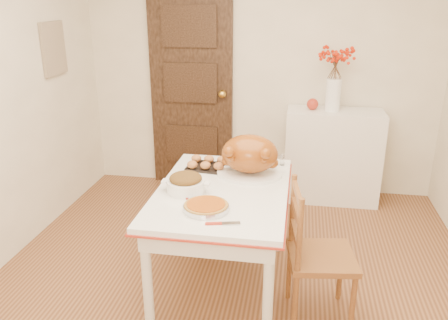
% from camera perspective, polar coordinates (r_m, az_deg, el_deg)
% --- Properties ---
extents(floor, '(3.50, 4.00, 0.00)m').
position_cam_1_polar(floor, '(3.21, 0.50, -17.19)').
color(floor, '#593019').
rests_on(floor, ground).
extents(wall_back, '(3.50, 0.00, 2.50)m').
position_cam_1_polar(wall_back, '(4.59, 4.60, 11.39)').
color(wall_back, '#EEE3C7').
rests_on(wall_back, ground).
extents(door_back, '(0.85, 0.06, 2.06)m').
position_cam_1_polar(door_back, '(4.71, -4.12, 8.91)').
color(door_back, black).
rests_on(door_back, ground).
extents(photo_board, '(0.03, 0.35, 0.45)m').
position_cam_1_polar(photo_board, '(4.31, -20.63, 12.99)').
color(photo_board, tan).
rests_on(photo_board, ground).
extents(sideboard, '(0.91, 0.40, 0.91)m').
position_cam_1_polar(sideboard, '(4.56, 13.44, 0.50)').
color(sideboard, white).
rests_on(sideboard, floor).
extents(kitchen_table, '(0.86, 1.26, 0.75)m').
position_cam_1_polar(kitchen_table, '(3.13, -0.16, -9.91)').
color(kitchen_table, white).
rests_on(kitchen_table, floor).
extents(chair_oak, '(0.45, 0.45, 0.90)m').
position_cam_1_polar(chair_oak, '(2.89, 12.20, -11.46)').
color(chair_oak, brown).
rests_on(chair_oak, floor).
extents(berry_vase, '(0.32, 0.32, 0.63)m').
position_cam_1_polar(berry_vase, '(4.37, 13.74, 10.06)').
color(berry_vase, white).
rests_on(berry_vase, sideboard).
extents(apple, '(0.11, 0.11, 0.11)m').
position_cam_1_polar(apple, '(4.41, 11.07, 6.91)').
color(apple, '#A12818').
rests_on(apple, sideboard).
extents(turkey_platter, '(0.54, 0.48, 0.29)m').
position_cam_1_polar(turkey_platter, '(3.12, 3.26, 0.51)').
color(turkey_platter, brown).
rests_on(turkey_platter, kitchen_table).
extents(pumpkin_pie, '(0.34, 0.34, 0.06)m').
position_cam_1_polar(pumpkin_pie, '(2.66, -2.27, -5.78)').
color(pumpkin_pie, '#9D470E').
rests_on(pumpkin_pie, kitchen_table).
extents(stuffing_dish, '(0.33, 0.26, 0.12)m').
position_cam_1_polar(stuffing_dish, '(2.90, -4.83, -2.88)').
color(stuffing_dish, brown).
rests_on(stuffing_dish, kitchen_table).
extents(rolls_tray, '(0.30, 0.25, 0.07)m').
position_cam_1_polar(rolls_tray, '(3.29, -2.12, -0.41)').
color(rolls_tray, '#B96D35').
rests_on(rolls_tray, kitchen_table).
extents(pie_server, '(0.20, 0.10, 0.01)m').
position_cam_1_polar(pie_server, '(2.52, -0.16, -7.95)').
color(pie_server, silver).
rests_on(pie_server, kitchen_table).
extents(carving_knife, '(0.28, 0.19, 0.01)m').
position_cam_1_polar(carving_knife, '(2.79, -3.90, -5.06)').
color(carving_knife, silver).
rests_on(carving_knife, kitchen_table).
extents(drinking_glass, '(0.08, 0.08, 0.12)m').
position_cam_1_polar(drinking_glass, '(3.42, 2.32, 0.74)').
color(drinking_glass, white).
rests_on(drinking_glass, kitchen_table).
extents(shaker_pair, '(0.09, 0.05, 0.08)m').
position_cam_1_polar(shaker_pair, '(3.38, 6.88, 0.08)').
color(shaker_pair, white).
rests_on(shaker_pair, kitchen_table).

